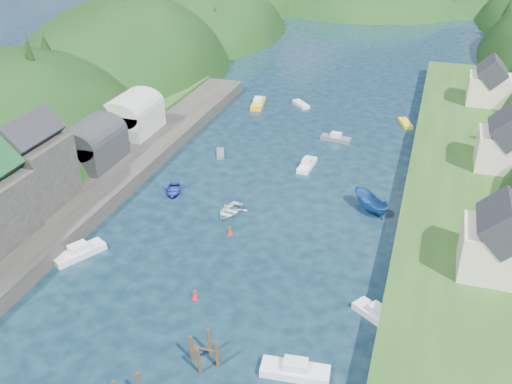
% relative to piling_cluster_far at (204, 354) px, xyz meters
% --- Properties ---
extents(ground, '(600.00, 600.00, 0.00)m').
position_rel_piling_cluster_far_xyz_m(ground, '(-3.10, 46.25, -1.12)').
color(ground, black).
rests_on(ground, ground).
extents(hillside_left, '(44.00, 245.56, 52.00)m').
position_rel_piling_cluster_far_xyz_m(hillside_left, '(-48.10, 71.25, -9.15)').
color(hillside_left, black).
rests_on(hillside_left, ground).
extents(far_hills, '(103.00, 68.00, 44.00)m').
position_rel_piling_cluster_far_xyz_m(far_hills, '(-1.88, 170.25, -11.92)').
color(far_hills, black).
rests_on(far_hills, ground).
extents(hill_trees, '(91.26, 147.71, 12.30)m').
position_rel_piling_cluster_far_xyz_m(hill_trees, '(-2.95, 60.66, 9.92)').
color(hill_trees, black).
rests_on(hill_trees, ground).
extents(quay_left, '(12.00, 110.00, 2.00)m').
position_rel_piling_cluster_far_xyz_m(quay_left, '(-27.10, 16.25, -0.12)').
color(quay_left, '#2D2B28').
rests_on(quay_left, ground).
extents(terrace_left_grass, '(12.00, 110.00, 2.50)m').
position_rel_piling_cluster_far_xyz_m(terrace_left_grass, '(-34.10, 16.25, 0.13)').
color(terrace_left_grass, '#234719').
rests_on(terrace_left_grass, ground).
extents(boat_sheds, '(7.00, 21.00, 7.50)m').
position_rel_piling_cluster_far_xyz_m(boat_sheds, '(-29.10, 35.25, 4.15)').
color(boat_sheds, '#2D2D30').
rests_on(boat_sheds, quay_left).
extents(terrace_right, '(16.00, 120.00, 2.40)m').
position_rel_piling_cluster_far_xyz_m(terrace_right, '(21.90, 36.25, 0.08)').
color(terrace_right, '#234719').
rests_on(terrace_right, ground).
extents(right_bank_cottages, '(9.00, 59.24, 8.41)m').
position_rel_piling_cluster_far_xyz_m(right_bank_cottages, '(24.90, 44.58, 4.73)').
color(right_bank_cottages, beige).
rests_on(right_bank_cottages, terrace_right).
extents(piling_cluster_far, '(2.85, 2.69, 3.38)m').
position_rel_piling_cluster_far_xyz_m(piling_cluster_far, '(0.00, 0.00, 0.00)').
color(piling_cluster_far, '#382314').
rests_on(piling_cluster_far, ground).
extents(channel_buoy_near, '(0.70, 0.70, 1.10)m').
position_rel_piling_cluster_far_xyz_m(channel_buoy_near, '(-4.31, 7.88, -0.64)').
color(channel_buoy_near, red).
rests_on(channel_buoy_near, ground).
extents(channel_buoy_far, '(0.70, 0.70, 1.10)m').
position_rel_piling_cluster_far_xyz_m(channel_buoy_far, '(-5.08, 20.26, -0.64)').
color(channel_buoy_far, red).
rests_on(channel_buoy_far, ground).
extents(moored_boats, '(38.27, 90.03, 2.35)m').
position_rel_piling_cluster_far_xyz_m(moored_boats, '(-3.55, 20.84, -0.51)').
color(moored_boats, '#575C64').
rests_on(moored_boats, ground).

